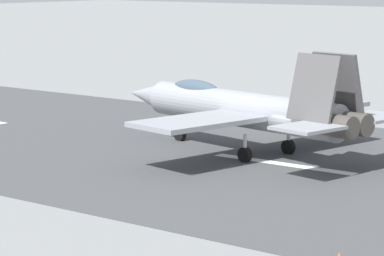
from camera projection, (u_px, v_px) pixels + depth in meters
name	position (u px, v px, depth m)	size (l,w,h in m)	color
ground_plane	(295.00, 166.00, 46.37)	(400.00, 400.00, 0.00)	gray
runway_strip	(295.00, 166.00, 46.36)	(240.00, 26.00, 0.02)	#414345
fighter_jet	(242.00, 108.00, 49.30)	(17.76, 14.84, 5.60)	gray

